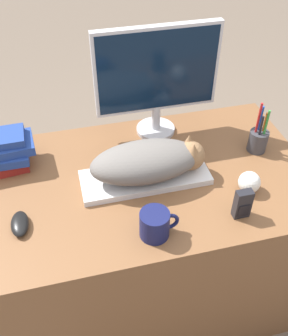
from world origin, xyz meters
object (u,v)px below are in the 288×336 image
at_px(monitor, 157,75).
at_px(book_stack, 3,152).
at_px(phone, 243,204).
at_px(computer_mouse, 20,224).
at_px(coffee_mug, 155,224).
at_px(cat, 151,161).
at_px(pen_cup, 258,139).
at_px(keyboard, 145,177).
at_px(baseball, 249,182).

height_order(monitor, book_stack, monitor).
bearing_deg(phone, computer_mouse, 170.05).
distance_m(monitor, coffee_mug, 0.58).
xyz_separation_m(cat, phone, (0.24, -0.24, -0.03)).
xyz_separation_m(coffee_mug, pen_cup, (0.49, 0.31, 0.00)).
height_order(keyboard, phone, phone).
xyz_separation_m(cat, pen_cup, (0.44, 0.06, -0.04)).
relative_size(keyboard, book_stack, 2.01).
distance_m(keyboard, cat, 0.08).
xyz_separation_m(coffee_mug, phone, (0.29, 0.01, 0.01)).
xyz_separation_m(baseball, book_stack, (-0.82, 0.34, 0.03)).
bearing_deg(book_stack, monitor, 7.19).
height_order(keyboard, computer_mouse, computer_mouse).
bearing_deg(book_stack, phone, -30.55).
distance_m(keyboard, baseball, 0.36).
bearing_deg(keyboard, cat, 0.00).
relative_size(coffee_mug, phone, 1.17).
relative_size(cat, book_stack, 1.80).
bearing_deg(computer_mouse, keyboard, 14.82).
xyz_separation_m(baseball, phone, (-0.07, -0.10, 0.01)).
xyz_separation_m(phone, book_stack, (-0.75, 0.44, 0.01)).
bearing_deg(baseball, cat, 156.47).
relative_size(computer_mouse, pen_cup, 0.50).
xyz_separation_m(cat, monitor, (0.09, 0.28, 0.17)).
bearing_deg(cat, coffee_mug, -101.46).
distance_m(baseball, phone, 0.13).
xyz_separation_m(cat, computer_mouse, (-0.46, -0.12, -0.07)).
xyz_separation_m(computer_mouse, baseball, (0.77, -0.02, 0.02)).
distance_m(coffee_mug, book_stack, 0.64).
distance_m(computer_mouse, pen_cup, 0.92).
bearing_deg(cat, monitor, 71.09).
relative_size(computer_mouse, coffee_mug, 0.86).
relative_size(cat, monitor, 0.86).
distance_m(computer_mouse, book_stack, 0.32).
height_order(keyboard, baseball, baseball).
distance_m(baseball, book_stack, 0.89).
bearing_deg(coffee_mug, pen_cup, 32.03).
height_order(coffee_mug, phone, phone).
height_order(coffee_mug, book_stack, book_stack).
bearing_deg(pen_cup, cat, -171.96).
distance_m(pen_cup, phone, 0.36).
relative_size(monitor, pen_cup, 2.24).
distance_m(cat, baseball, 0.35).
bearing_deg(keyboard, book_stack, 157.44).
bearing_deg(computer_mouse, book_stack, 98.26).
bearing_deg(phone, baseball, 53.84).
xyz_separation_m(pen_cup, phone, (-0.20, -0.30, 0.00)).
bearing_deg(coffee_mug, monitor, 74.53).
height_order(computer_mouse, pen_cup, pen_cup).
xyz_separation_m(keyboard, cat, (0.02, 0.00, 0.08)).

